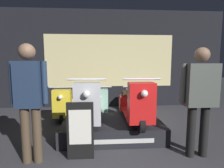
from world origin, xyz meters
TOP-DOWN VIEW (x-y plane):
  - shop_wall_back at (0.00, 3.86)m, footprint 7.67×0.09m
  - display_platform at (-0.07, 1.38)m, footprint 1.97×1.17m
  - scooter_display_left at (-0.52, 1.30)m, footprint 0.61×1.65m
  - scooter_display_right at (0.37, 1.30)m, footprint 0.61×1.65m
  - scooter_backrow_0 at (-1.23, 2.73)m, footprint 0.61×1.65m
  - scooter_backrow_1 at (-0.34, 2.73)m, footprint 0.61×1.65m
  - scooter_backrow_2 at (0.55, 2.73)m, footprint 0.61×1.65m
  - person_left_browsing at (-1.33, 0.51)m, footprint 0.52×0.23m
  - person_right_browsing at (1.21, 0.51)m, footprint 0.63×0.26m
  - price_sign_board at (-0.62, 0.55)m, footprint 0.40×0.04m

SIDE VIEW (x-z plane):
  - display_platform at x=-0.07m, z-range 0.00..0.32m
  - scooter_backrow_0 at x=-1.23m, z-range -0.11..0.80m
  - scooter_backrow_1 at x=-0.34m, z-range -0.11..0.80m
  - scooter_backrow_2 at x=0.55m, z-range -0.11..0.80m
  - price_sign_board at x=-0.62m, z-range 0.01..0.90m
  - scooter_display_left at x=-0.52m, z-range 0.20..1.12m
  - scooter_display_right at x=0.37m, z-range 0.20..1.12m
  - person_left_browsing at x=-1.33m, z-range 0.14..1.88m
  - person_right_browsing at x=1.21m, z-range 0.17..1.88m
  - shop_wall_back at x=0.00m, z-range 0.00..3.20m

